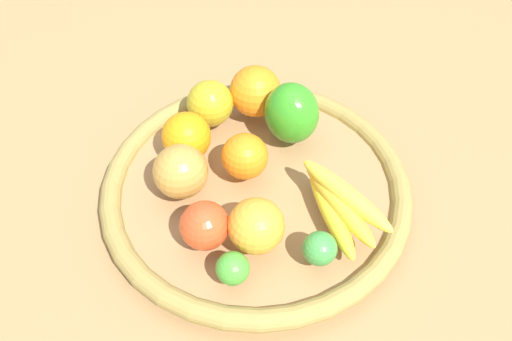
{
  "coord_description": "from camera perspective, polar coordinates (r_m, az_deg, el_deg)",
  "views": [
    {
      "loc": [
        0.09,
        -0.5,
        0.64
      ],
      "look_at": [
        0.0,
        0.0,
        0.06
      ],
      "focal_mm": 37.77,
      "sensor_mm": 36.0,
      "label": 1
    }
  ],
  "objects": [
    {
      "name": "basket",
      "position": [
        0.81,
        0.0,
        -1.95
      ],
      "size": [
        0.46,
        0.46,
        0.04
      ],
      "color": "#A0754A",
      "rests_on": "ground_plane"
    },
    {
      "name": "ground_plane",
      "position": [
        0.82,
        0.0,
        -2.87
      ],
      "size": [
        2.4,
        2.4,
        0.0
      ],
      "primitive_type": "plane",
      "color": "#987448",
      "rests_on": "ground"
    },
    {
      "name": "orange_1",
      "position": [
        0.81,
        -7.37,
        3.6
      ],
      "size": [
        0.09,
        0.09,
        0.07
      ],
      "primitive_type": "sphere",
      "rotation": [
        0.0,
        0.0,
        1.29
      ],
      "color": "orange",
      "rests_on": "basket"
    },
    {
      "name": "lime_1",
      "position": [
        0.68,
        -2.71,
        -10.28
      ],
      "size": [
        0.06,
        0.06,
        0.04
      ],
      "primitive_type": "sphere",
      "rotation": [
        0.0,
        0.0,
        0.79
      ],
      "color": "green",
      "rests_on": "basket"
    },
    {
      "name": "apple_1",
      "position": [
        0.86,
        -4.87,
        7.11
      ],
      "size": [
        0.09,
        0.09,
        0.07
      ],
      "primitive_type": "sphere",
      "rotation": [
        0.0,
        0.0,
        1.92
      ],
      "color": "#B19F1F",
      "rests_on": "basket"
    },
    {
      "name": "bell_pepper",
      "position": [
        0.82,
        3.8,
        6.08
      ],
      "size": [
        0.12,
        0.11,
        0.1
      ],
      "primitive_type": "ellipsoid",
      "rotation": [
        0.0,
        0.0,
        5.67
      ],
      "color": "#31921F",
      "rests_on": "basket"
    },
    {
      "name": "apple_2",
      "position": [
        0.76,
        -7.99,
        -0.1
      ],
      "size": [
        0.08,
        0.08,
        0.08
      ],
      "primitive_type": "sphere",
      "rotation": [
        0.0,
        0.0,
        0.01
      ],
      "color": "#BB883B",
      "rests_on": "basket"
    },
    {
      "name": "banana_bunch",
      "position": [
        0.74,
        8.75,
        -3.46
      ],
      "size": [
        0.14,
        0.16,
        0.05
      ],
      "color": "yellow",
      "rests_on": "basket"
    },
    {
      "name": "orange_2",
      "position": [
        0.69,
        0.02,
        -5.89
      ],
      "size": [
        0.1,
        0.1,
        0.07
      ],
      "primitive_type": "sphere",
      "rotation": [
        0.0,
        0.0,
        5.35
      ],
      "color": "gold",
      "rests_on": "basket"
    },
    {
      "name": "lime_0",
      "position": [
        0.7,
        6.76,
        -8.2
      ],
      "size": [
        0.06,
        0.06,
        0.05
      ],
      "primitive_type": "sphere",
      "rotation": [
        0.0,
        0.0,
        0.8
      ],
      "color": "green",
      "rests_on": "basket"
    },
    {
      "name": "orange_0",
      "position": [
        0.77,
        -1.19,
        1.51
      ],
      "size": [
        0.08,
        0.08,
        0.07
      ],
      "primitive_type": "sphere",
      "rotation": [
        0.0,
        0.0,
        6.04
      ],
      "color": "orange",
      "rests_on": "basket"
    },
    {
      "name": "apple_0",
      "position": [
        0.7,
        -5.47,
        -5.81
      ],
      "size": [
        0.09,
        0.09,
        0.07
      ],
      "primitive_type": "sphere",
      "rotation": [
        0.0,
        0.0,
        0.74
      ],
      "color": "#D94721",
      "rests_on": "basket"
    },
    {
      "name": "orange_3",
      "position": [
        0.87,
        -0.06,
        8.39
      ],
      "size": [
        0.1,
        0.1,
        0.08
      ],
      "primitive_type": "sphere",
      "rotation": [
        0.0,
        0.0,
        2.84
      ],
      "color": "orange",
      "rests_on": "basket"
    }
  ]
}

